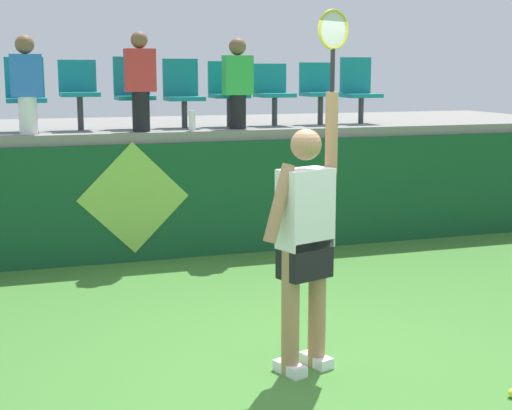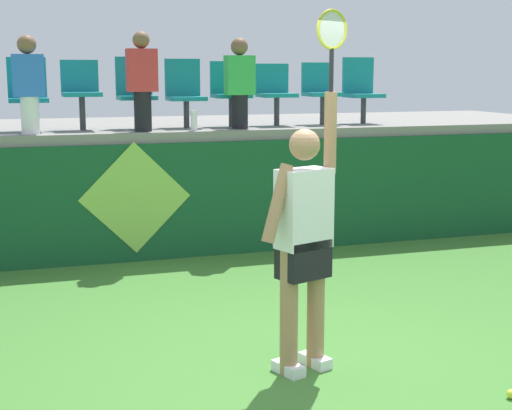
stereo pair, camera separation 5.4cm
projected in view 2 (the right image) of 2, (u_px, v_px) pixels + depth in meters
ground_plane at (319, 369)px, 5.63m from camera, size 40.00×40.00×0.00m
court_back_wall at (197, 199)px, 9.00m from camera, size 11.38×0.20×1.35m
spectator_platform at (170, 128)px, 10.26m from camera, size 11.38×3.07×0.12m
tennis_player at (304, 236)px, 5.45m from camera, size 0.73×0.37×2.58m
tennis_ball at (511, 394)px, 5.11m from camera, size 0.07×0.07×0.07m
water_bottle at (194, 121)px, 8.93m from camera, size 0.08×0.08×0.23m
stadium_chair_1 at (28, 92)px, 8.84m from camera, size 0.44×0.42×0.85m
stadium_chair_2 at (81, 89)px, 9.01m from camera, size 0.44×0.42×0.82m
stadium_chair_3 at (136, 90)px, 9.22m from camera, size 0.44×0.42×0.86m
stadium_chair_4 at (185, 91)px, 9.41m from camera, size 0.44×0.42×0.84m
stadium_chair_5 at (230, 90)px, 9.58m from camera, size 0.44×0.42×0.81m
stadium_chair_6 at (275, 90)px, 9.76m from camera, size 0.44×0.42×0.78m
stadium_chair_7 at (321, 89)px, 9.95m from camera, size 0.44×0.42×0.80m
stadium_chair_8 at (361, 88)px, 10.13m from camera, size 0.44×0.42×0.87m
spectator_0 at (142, 80)px, 8.75m from camera, size 0.34×0.20×1.13m
spectator_1 at (28, 82)px, 8.41m from camera, size 0.34×0.21×1.08m
spectator_2 at (240, 81)px, 9.16m from camera, size 0.34×0.21×1.08m
wall_signage_mount at (137, 261)px, 8.79m from camera, size 1.27×0.01×1.38m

